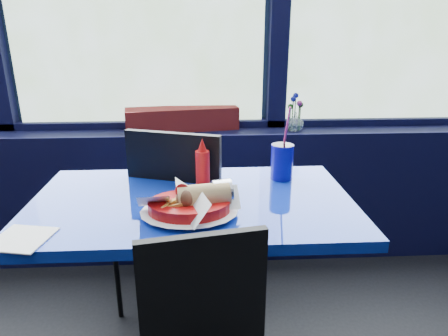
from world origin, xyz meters
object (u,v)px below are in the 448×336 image
ketchup_bottle (203,167)px  soda_cup (282,161)px  planter_box (182,119)px  chair_near_back (169,211)px  food_basket (191,205)px  flower_vase (295,119)px  near_table (193,242)px

ketchup_bottle → soda_cup: (0.33, 0.10, -0.01)m
planter_box → ketchup_bottle: bearing=-91.2°
chair_near_back → food_basket: size_ratio=2.80×
chair_near_back → flower_vase: size_ratio=4.46×
food_basket → ketchup_bottle: ketchup_bottle is taller
ketchup_bottle → planter_box: bearing=98.0°
near_table → ketchup_bottle: (0.04, 0.10, 0.27)m
near_table → chair_near_back: 0.34m
ketchup_bottle → food_basket: bearing=-100.1°
chair_near_back → flower_vase: bearing=-125.5°
chair_near_back → soda_cup: bearing=-175.6°
chair_near_back → ketchup_bottle: (0.16, -0.22, 0.29)m
food_basket → ketchup_bottle: bearing=94.4°
near_table → planter_box: (-0.07, 0.89, 0.30)m
near_table → chair_near_back: size_ratio=1.25×
chair_near_back → planter_box: size_ratio=1.50×
chair_near_back → food_basket: (0.12, -0.46, 0.24)m
planter_box → near_table: bearing=-94.7°
flower_vase → soda_cup: 0.66m
ketchup_bottle → soda_cup: bearing=16.8°
ketchup_bottle → flower_vase: bearing=54.0°
soda_cup → food_basket: bearing=-138.4°
planter_box → food_basket: 1.04m
food_basket → soda_cup: (0.38, 0.33, 0.04)m
food_basket → ketchup_bottle: 0.24m
near_table → soda_cup: size_ratio=3.81×
planter_box → food_basket: (0.07, -1.03, -0.07)m
planter_box → soda_cup: 0.83m
chair_near_back → ketchup_bottle: ketchup_bottle is taller
near_table → planter_box: 0.94m
ketchup_bottle → near_table: bearing=-113.0°
chair_near_back → planter_box: bearing=-76.7°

